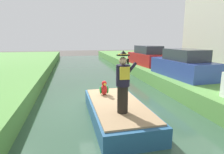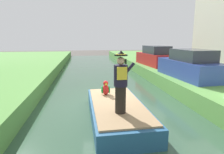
{
  "view_description": "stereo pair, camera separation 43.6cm",
  "coord_description": "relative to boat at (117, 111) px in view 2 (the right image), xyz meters",
  "views": [
    {
      "loc": [
        -1.52,
        -7.62,
        2.89
      ],
      "look_at": [
        -0.16,
        -1.46,
        1.61
      ],
      "focal_mm": 30.46,
      "sensor_mm": 36.0,
      "label": 1
    },
    {
      "loc": [
        -1.1,
        -7.7,
        2.89
      ],
      "look_at": [
        -0.16,
        -1.46,
        1.61
      ],
      "focal_mm": 30.46,
      "sensor_mm": 36.0,
      "label": 2
    }
  ],
  "objects": [
    {
      "name": "ground_plane",
      "position": [
        0.0,
        1.54,
        -0.4
      ],
      "size": [
        80.0,
        80.0,
        0.0
      ],
      "primitive_type": "plane",
      "color": "#4C4742"
    },
    {
      "name": "person_pirate",
      "position": [
        -0.05,
        -0.88,
        1.23
      ],
      "size": [
        0.61,
        0.42,
        1.85
      ],
      "rotation": [
        0.0,
        0.0,
        -0.15
      ],
      "color": "black",
      "rests_on": "boat"
    },
    {
      "name": "boat",
      "position": [
        0.0,
        0.0,
        0.0
      ],
      "size": [
        1.87,
        4.23,
        0.61
      ],
      "color": "#23517A",
      "rests_on": "canal_water"
    },
    {
      "name": "canal_water",
      "position": [
        0.0,
        1.54,
        -0.35
      ],
      "size": [
        6.27,
        48.0,
        0.1
      ],
      "primitive_type": "cube",
      "color": "#33513D",
      "rests_on": "ground"
    },
    {
      "name": "parked_car_blue",
      "position": [
        4.47,
        3.13,
        1.07
      ],
      "size": [
        1.95,
        4.1,
        1.5
      ],
      "color": "#2D4293",
      "rests_on": "grass_bank_far"
    },
    {
      "name": "parrot_plush",
      "position": [
        -0.28,
        1.04,
        0.55
      ],
      "size": [
        0.36,
        0.35,
        0.57
      ],
      "color": "red",
      "rests_on": "boat"
    },
    {
      "name": "parked_car_red",
      "position": [
        4.47,
        8.06,
        1.07
      ],
      "size": [
        2.01,
        4.12,
        1.5
      ],
      "color": "red",
      "rests_on": "grass_bank_far"
    }
  ]
}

